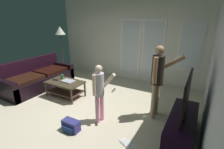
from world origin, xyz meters
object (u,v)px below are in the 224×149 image
Objects in this scene: leather_couch at (38,78)px; flat_screen_tv at (186,96)px; backpack at (71,126)px; loose_keyboard at (130,147)px; tv_remote_black at (55,80)px; laptop_closed at (68,81)px; coffee_table at (65,86)px; tv_stand at (182,127)px; person_child at (100,89)px; cup_near_edge at (62,76)px; floor_lamp at (60,33)px; person_adult at (158,76)px.

leather_couch is 2.07× the size of flat_screen_tv.
flat_screen_tv is 2.20m from backpack.
tv_remote_black is at bearing 162.17° from loose_keyboard.
leather_couch is 6.31× the size of laptop_closed.
coffee_table is at bearing 175.84° from flat_screen_tv.
coffee_table is 3.08m from tv_stand.
person_child is 0.90m from backpack.
tv_stand is at bearing -64.96° from flat_screen_tv.
coffee_table is 9.18× the size of cup_near_edge.
leather_couch is at bearing -174.32° from cup_near_edge.
laptop_closed reaches higher than tv_stand.
floor_lamp reaches higher than coffee_table.
coffee_table reaches higher than backpack.
cup_near_edge is at bearing 173.32° from flat_screen_tv.
person_child reaches higher than tv_remote_black.
loose_keyboard is 1.30× the size of laptop_closed.
floor_lamp is at bearing 159.65° from flat_screen_tv.
leather_couch reaches higher than coffee_table.
cup_near_edge reaches higher than tv_remote_black.
tv_stand is 5.13m from floor_lamp.
person_child is at bearing -169.12° from flat_screen_tv.
coffee_table is 0.34m from tv_remote_black.
laptop_closed reaches higher than coffee_table.
laptop_closed is (1.63, -1.44, -1.13)m from floor_lamp.
person_child is 1.20m from loose_keyboard.
tv_stand is 1.68m from person_child.
loose_keyboard is (-0.71, -0.68, -0.22)m from tv_stand.
person_adult reaches higher than coffee_table.
tv_remote_black is (-3.38, 0.17, -0.39)m from flat_screen_tv.
floor_lamp reaches higher than backpack.
coffee_table is at bearing -174.27° from person_adult.
leather_couch is 4.36m from flat_screen_tv.
flat_screen_tv reaches higher than backpack.
person_adult is 2.82m from tv_remote_black.
cup_near_edge is 0.64× the size of tv_remote_black.
tv_stand reaches higher than loose_keyboard.
backpack is 1.00× the size of laptop_closed.
person_adult is (2.45, 0.25, 0.63)m from coffee_table.
leather_couch is 4.84× the size of loose_keyboard.
person_child reaches higher than loose_keyboard.
person_child is at bearing 155.85° from loose_keyboard.
flat_screen_tv is at bearing -6.68° from cup_near_edge.
cup_near_edge is at bearing 158.51° from person_child.
person_child reaches higher than tv_stand.
loose_keyboard is (3.60, -0.98, -0.28)m from leather_couch.
person_child is at bearing -21.49° from cup_near_edge.
tv_remote_black is at bearing -173.83° from person_adult.
person_adult is at bearing 45.75° from backpack.
leather_couch is 1.32m from laptop_closed.
laptop_closed is (-3.00, 0.28, 0.23)m from tv_stand.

